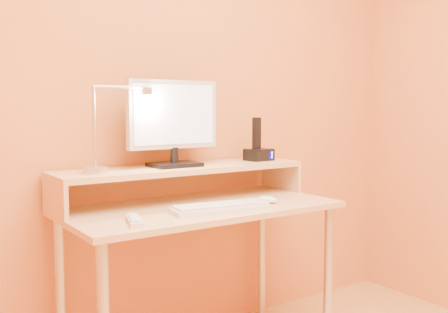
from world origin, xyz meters
TOP-DOWN VIEW (x-y plane):
  - wall_back at (0.00, 1.50)m, footprint 3.00×0.04m
  - desk_leg_fr at (0.55, 0.93)m, footprint 0.04×0.04m
  - desk_leg_bl at (-0.55, 1.43)m, footprint 0.04×0.04m
  - desk_leg_br at (0.55, 1.43)m, footprint 0.04×0.04m
  - desk_lower at (0.00, 1.18)m, footprint 1.20×0.60m
  - shelf_riser_left at (-0.59, 1.33)m, footprint 0.02×0.30m
  - shelf_riser_right at (0.59, 1.33)m, footprint 0.02×0.30m
  - desk_shelf at (0.00, 1.33)m, footprint 1.20×0.30m
  - monitor_foot at (-0.04, 1.33)m, footprint 0.22×0.16m
  - monitor_neck at (-0.04, 1.33)m, footprint 0.04×0.04m
  - monitor_panel at (-0.04, 1.34)m, footprint 0.46×0.05m
  - monitor_back at (-0.04, 1.36)m, footprint 0.41×0.03m
  - monitor_screen at (-0.04, 1.32)m, footprint 0.41×0.02m
  - lamp_base at (-0.43, 1.30)m, footprint 0.10×0.10m
  - lamp_post at (-0.43, 1.30)m, footprint 0.01×0.01m
  - lamp_arm at (-0.31, 1.30)m, footprint 0.24×0.01m
  - lamp_head at (-0.19, 1.30)m, footprint 0.04×0.04m
  - lamp_bulb at (-0.19, 1.30)m, footprint 0.03×0.03m
  - phone_dock at (0.45, 1.33)m, footprint 0.14×0.11m
  - phone_handset at (0.43, 1.33)m, footprint 0.04×0.03m
  - phone_led at (0.49, 1.28)m, footprint 0.01×0.00m
  - keyboard at (-0.00, 1.01)m, footprint 0.43×0.19m
  - mouse at (0.28, 1.05)m, footprint 0.08×0.11m
  - remote_control at (-0.39, 1.01)m, footprint 0.10×0.18m

SIDE VIEW (x-z plane):
  - desk_leg_fr at x=0.55m, z-range 0.00..0.69m
  - desk_leg_bl at x=-0.55m, z-range 0.00..0.69m
  - desk_leg_br at x=0.55m, z-range 0.00..0.69m
  - desk_lower at x=0.00m, z-range 0.70..0.72m
  - remote_control at x=-0.39m, z-range 0.72..0.74m
  - keyboard at x=0.00m, z-range 0.72..0.74m
  - mouse at x=0.28m, z-range 0.72..0.75m
  - shelf_riser_left at x=-0.59m, z-range 0.72..0.85m
  - shelf_riser_right at x=0.59m, z-range 0.72..0.85m
  - desk_shelf at x=0.00m, z-range 0.86..0.88m
  - monitor_foot at x=-0.04m, z-range 0.88..0.90m
  - lamp_base at x=-0.43m, z-range 0.88..0.90m
  - phone_dock at x=0.45m, z-range 0.88..0.94m
  - phone_led at x=0.49m, z-range 0.89..0.93m
  - monitor_neck at x=-0.04m, z-range 0.90..0.97m
  - phone_handset at x=0.43m, z-range 0.94..1.10m
  - lamp_post at x=-0.43m, z-range 0.91..1.24m
  - monitor_panel at x=-0.04m, z-range 0.96..1.27m
  - monitor_back at x=-0.04m, z-range 0.99..1.25m
  - monitor_screen at x=-0.04m, z-range 0.98..1.25m
  - lamp_bulb at x=-0.19m, z-range 1.20..1.21m
  - lamp_head at x=-0.19m, z-range 1.21..1.24m
  - lamp_arm at x=-0.31m, z-range 1.23..1.24m
  - wall_back at x=0.00m, z-range 0.00..2.50m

